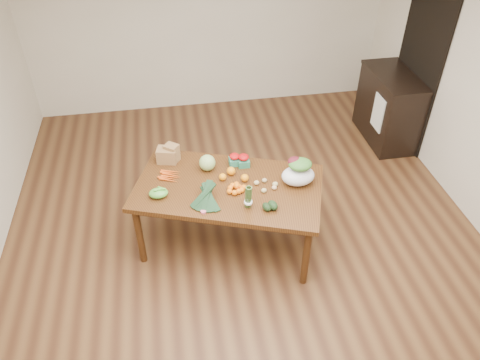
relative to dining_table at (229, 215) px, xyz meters
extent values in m
plane|color=brown|center=(0.17, -0.04, -0.38)|extent=(6.00, 6.00, 0.00)
cube|color=silver|center=(0.17, 2.96, 0.98)|extent=(5.00, 0.02, 2.70)
cube|color=#533213|center=(0.00, 0.00, 0.00)|extent=(1.99, 1.52, 0.75)
cube|color=black|center=(2.65, 1.56, 0.68)|extent=(0.02, 1.00, 2.10)
cube|color=black|center=(2.39, 1.59, 0.10)|extent=(0.52, 1.02, 0.94)
cube|color=white|center=(2.13, 1.36, 0.18)|extent=(0.02, 0.28, 0.45)
sphere|color=#B3CE76|center=(-0.17, 0.29, 0.46)|extent=(0.16, 0.16, 0.16)
sphere|color=#FFAA0F|center=(-0.04, 0.10, 0.41)|extent=(0.07, 0.07, 0.07)
sphere|color=orange|center=(0.05, 0.17, 0.42)|extent=(0.08, 0.08, 0.08)
sphere|color=orange|center=(0.17, 0.05, 0.41)|extent=(0.08, 0.08, 0.08)
ellipsoid|color=#63B93E|center=(-0.66, -0.04, 0.42)|extent=(0.18, 0.13, 0.08)
ellipsoid|color=#CCBD75|center=(0.27, -0.03, 0.40)|extent=(0.05, 0.05, 0.04)
ellipsoid|color=#D2C679|center=(0.31, -0.15, 0.40)|extent=(0.05, 0.05, 0.04)
ellipsoid|color=tan|center=(0.44, -0.08, 0.40)|extent=(0.06, 0.05, 0.05)
ellipsoid|color=tan|center=(0.35, 0.00, 0.40)|extent=(0.05, 0.04, 0.04)
ellipsoid|color=#D7B07C|center=(0.42, -0.13, 0.40)|extent=(0.05, 0.04, 0.04)
ellipsoid|color=black|center=(0.29, -0.40, 0.41)|extent=(0.10, 0.12, 0.07)
ellipsoid|color=black|center=(0.34, -0.39, 0.41)|extent=(0.11, 0.13, 0.08)
camera|label=1|loc=(-0.48, -3.42, 3.21)|focal=35.00mm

